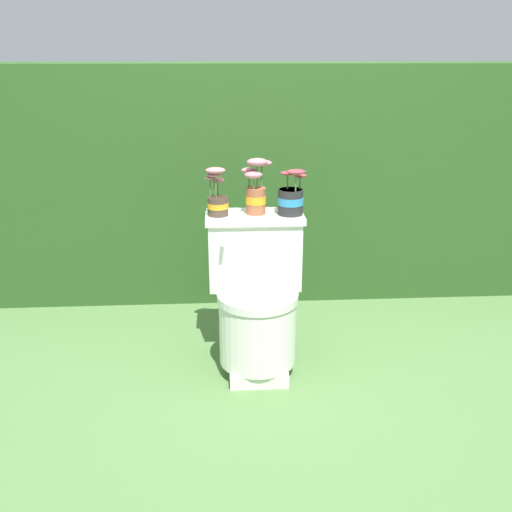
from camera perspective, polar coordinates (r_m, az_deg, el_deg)
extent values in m
plane|color=#4C703D|center=(2.69, 1.96, -11.37)|extent=(12.00, 12.00, 0.00)
cube|color=#284C1E|center=(3.51, 0.36, 7.82)|extent=(3.90, 0.71, 1.34)
cube|color=silver|center=(2.68, 0.15, -10.84)|extent=(0.26, 0.31, 0.06)
cylinder|color=silver|center=(2.59, 0.15, -7.42)|extent=(0.35, 0.35, 0.30)
cylinder|color=silver|center=(2.52, 0.15, -4.04)|extent=(0.36, 0.36, 0.04)
cube|color=silver|center=(2.68, -0.15, 0.30)|extent=(0.43, 0.21, 0.32)
cube|color=silver|center=(2.63, -0.15, 3.93)|extent=(0.45, 0.23, 0.03)
cylinder|color=silver|center=(2.52, -3.36, 1.33)|extent=(0.02, 0.05, 0.02)
cylinder|color=#47382D|center=(2.59, -3.83, 4.99)|extent=(0.09, 0.09, 0.09)
cylinder|color=orange|center=(2.59, -3.83, 5.08)|extent=(0.10, 0.10, 0.03)
cylinder|color=#332319|center=(2.58, -3.85, 5.77)|extent=(0.09, 0.09, 0.01)
cylinder|color=#4C753D|center=(2.58, -4.59, 6.81)|extent=(0.01, 0.01, 0.08)
ellipsoid|color=#B26B75|center=(2.58, -4.62, 7.77)|extent=(0.05, 0.04, 0.01)
cylinder|color=#4C753D|center=(2.62, -3.86, 6.75)|extent=(0.01, 0.01, 0.06)
ellipsoid|color=#B26B75|center=(2.61, -3.88, 7.55)|extent=(0.06, 0.04, 0.03)
cylinder|color=#4C753D|center=(2.56, -4.04, 7.10)|extent=(0.01, 0.01, 0.11)
ellipsoid|color=#B26B75|center=(2.55, -4.08, 8.53)|extent=(0.09, 0.06, 0.03)
cylinder|color=#4C753D|center=(2.58, -4.18, 6.94)|extent=(0.01, 0.01, 0.09)
ellipsoid|color=#B26B75|center=(2.57, -4.21, 8.09)|extent=(0.07, 0.05, 0.02)
cylinder|color=#9E5638|center=(2.61, -0.02, 5.54)|extent=(0.09, 0.09, 0.12)
cylinder|color=orange|center=(2.61, -0.02, 5.67)|extent=(0.09, 0.09, 0.04)
cylinder|color=#332319|center=(2.60, -0.02, 6.71)|extent=(0.08, 0.08, 0.01)
cylinder|color=#4C753D|center=(2.61, -0.72, 7.67)|extent=(0.01, 0.01, 0.07)
ellipsoid|color=#B26B75|center=(2.60, -0.72, 8.56)|extent=(0.07, 0.05, 0.03)
cylinder|color=#4C753D|center=(2.57, 0.11, 7.93)|extent=(0.01, 0.01, 0.11)
ellipsoid|color=#B26B75|center=(2.56, 0.12, 9.36)|extent=(0.09, 0.07, 0.04)
cylinder|color=#4C753D|center=(2.59, 0.56, 7.97)|extent=(0.01, 0.01, 0.10)
ellipsoid|color=#B26B75|center=(2.58, 0.57, 9.28)|extent=(0.09, 0.06, 0.03)
cylinder|color=#4C753D|center=(2.56, -0.25, 7.28)|extent=(0.01, 0.01, 0.06)
ellipsoid|color=#B26B75|center=(2.55, -0.25, 8.10)|extent=(0.08, 0.06, 0.03)
cylinder|color=#262628|center=(2.60, 3.47, 5.42)|extent=(0.11, 0.11, 0.12)
cylinder|color=#2D84BC|center=(2.60, 3.47, 5.55)|extent=(0.12, 0.12, 0.04)
cylinder|color=#332319|center=(2.59, 3.49, 6.54)|extent=(0.11, 0.11, 0.01)
cylinder|color=#4C753D|center=(2.54, 3.99, 7.36)|extent=(0.01, 0.01, 0.08)
ellipsoid|color=#93333D|center=(2.53, 4.02, 8.40)|extent=(0.08, 0.06, 0.02)
cylinder|color=#4C753D|center=(2.60, 4.41, 7.30)|extent=(0.01, 0.01, 0.06)
ellipsoid|color=#93333D|center=(2.59, 4.43, 8.01)|extent=(0.06, 0.04, 0.02)
cylinder|color=#4C753D|center=(2.60, 3.18, 7.46)|extent=(0.01, 0.01, 0.07)
ellipsoid|color=#93333D|center=(2.59, 3.19, 8.29)|extent=(0.07, 0.05, 0.02)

